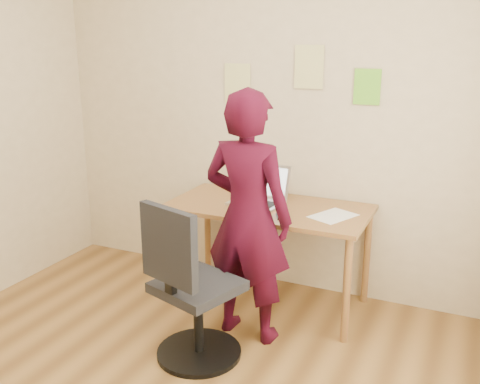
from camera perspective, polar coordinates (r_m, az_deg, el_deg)
The scene contains 10 objects.
room at distance 2.50m, azimuth -12.31°, elevation 3.74°, with size 3.58×3.58×2.78m.
desk at distance 3.78m, azimuth 3.03°, elevation -2.73°, with size 1.40×0.70×0.74m.
laptop at distance 3.81m, azimuth 2.11°, elevation -0.34°, with size 0.39×0.36×0.26m.
paper_sheet at distance 3.59m, azimuth 9.91°, elevation -2.52°, with size 0.21×0.30×0.00m, color white.
phone at distance 3.52m, azimuth 4.41°, elevation -2.63°, with size 0.11×0.13×0.01m.
wall_note_left at distance 4.08m, azimuth -0.28°, elevation 11.44°, with size 0.21×0.00×0.30m, color #D8D381.
wall_note_mid at distance 3.87m, azimuth 7.36°, elevation 13.09°, with size 0.21×0.00×0.30m, color #D8D381.
wall_note_right at distance 3.78m, azimuth 13.41°, elevation 10.85°, with size 0.18×0.00×0.24m, color #6DC92D.
office_chair at distance 3.19m, azimuth -5.38°, elevation -10.89°, with size 0.55×0.56×0.99m.
person at distance 3.32m, azimuth 0.82°, elevation -2.73°, with size 0.58×0.38×1.60m, color #360717.
Camera 1 is at (1.48, -1.95, 1.87)m, focal length 40.00 mm.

